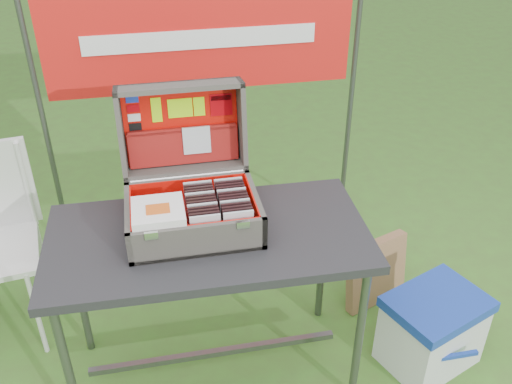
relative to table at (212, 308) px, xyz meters
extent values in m
plane|color=#446528|center=(0.12, -0.07, -0.41)|extent=(80.00, 80.00, 0.00)
cube|color=#28282B|center=(0.00, 0.00, 0.39)|extent=(1.32, 0.68, 0.04)
cylinder|color=#59595B|center=(-0.59, -0.27, -0.02)|extent=(0.04, 0.04, 0.78)
cylinder|color=#59595B|center=(0.59, -0.27, -0.02)|extent=(0.04, 0.04, 0.78)
cylinder|color=#59595B|center=(-0.59, 0.27, -0.02)|extent=(0.04, 0.04, 0.78)
cylinder|color=#59595B|center=(0.59, 0.27, -0.02)|extent=(0.04, 0.04, 0.78)
cube|color=#59595B|center=(0.00, 0.00, -0.29)|extent=(1.16, 0.03, 0.03)
cube|color=#585550|center=(-0.05, 0.04, 0.42)|extent=(0.53, 0.38, 0.02)
cube|color=#585550|center=(-0.05, -0.14, 0.48)|extent=(0.53, 0.02, 0.14)
cube|color=#585550|center=(-0.05, 0.22, 0.48)|extent=(0.53, 0.02, 0.14)
cube|color=#585550|center=(-0.31, 0.04, 0.48)|extent=(0.02, 0.38, 0.14)
cube|color=#585550|center=(0.20, 0.04, 0.48)|extent=(0.02, 0.38, 0.14)
cube|color=#EA1500|center=(-0.05, 0.04, 0.43)|extent=(0.49, 0.34, 0.01)
cube|color=silver|center=(-0.22, -0.15, 0.54)|extent=(0.05, 0.01, 0.03)
cube|color=silver|center=(0.12, -0.15, 0.54)|extent=(0.05, 0.01, 0.03)
cylinder|color=silver|center=(-0.05, 0.23, 0.55)|extent=(0.48, 0.02, 0.02)
cube|color=#585550|center=(-0.05, 0.39, 0.72)|extent=(0.53, 0.08, 0.38)
cube|color=#585550|center=(-0.05, 0.36, 0.90)|extent=(0.53, 0.14, 0.04)
cube|color=#585550|center=(-0.05, 0.30, 0.55)|extent=(0.53, 0.14, 0.04)
cube|color=#585550|center=(-0.31, 0.33, 0.73)|extent=(0.02, 0.20, 0.40)
cube|color=#585550|center=(0.20, 0.33, 0.73)|extent=(0.02, 0.20, 0.40)
cube|color=#EA1500|center=(-0.05, 0.38, 0.72)|extent=(0.49, 0.06, 0.33)
cube|color=#EA1500|center=(-0.05, -0.12, 0.49)|extent=(0.49, 0.01, 0.12)
cube|color=#EA1500|center=(-0.05, 0.21, 0.49)|extent=(0.49, 0.01, 0.12)
cube|color=#EA1500|center=(-0.29, 0.04, 0.49)|extent=(0.01, 0.34, 0.12)
cube|color=#EA1500|center=(0.19, 0.04, 0.49)|extent=(0.01, 0.34, 0.12)
cube|color=maroon|center=(-0.05, 0.35, 0.64)|extent=(0.47, 0.06, 0.15)
cube|color=maroon|center=(-0.05, 0.35, 0.71)|extent=(0.46, 0.02, 0.02)
cube|color=silver|center=(0.01, 0.33, 0.67)|extent=(0.12, 0.03, 0.12)
cube|color=#1933B2|center=(-0.25, 0.39, 0.85)|extent=(0.05, 0.01, 0.03)
cube|color=#AA0007|center=(-0.25, 0.39, 0.81)|extent=(0.05, 0.01, 0.03)
cube|color=white|center=(-0.25, 0.38, 0.77)|extent=(0.05, 0.01, 0.03)
cube|color=black|center=(-0.25, 0.37, 0.73)|extent=(0.05, 0.01, 0.03)
cube|color=#ACF50A|center=(-0.15, 0.38, 0.80)|extent=(0.04, 0.02, 0.10)
cube|color=#ACF50A|center=(-0.05, 0.38, 0.80)|extent=(0.10, 0.02, 0.08)
cube|color=#ACF50A|center=(0.03, 0.38, 0.80)|extent=(0.05, 0.02, 0.08)
cube|color=#AA0007|center=(0.12, 0.38, 0.80)|extent=(0.09, 0.02, 0.09)
cube|color=black|center=(0.12, 0.39, 0.83)|extent=(0.09, 0.01, 0.02)
cube|color=silver|center=(-0.02, -0.10, 0.50)|extent=(0.12, 0.01, 0.13)
cube|color=black|center=(-0.02, -0.08, 0.50)|extent=(0.12, 0.01, 0.13)
cube|color=black|center=(-0.02, -0.06, 0.50)|extent=(0.12, 0.01, 0.13)
cube|color=black|center=(-0.02, -0.04, 0.50)|extent=(0.12, 0.01, 0.13)
cube|color=silver|center=(-0.02, -0.02, 0.50)|extent=(0.12, 0.01, 0.13)
cube|color=black|center=(-0.02, 0.00, 0.50)|extent=(0.12, 0.01, 0.13)
cube|color=black|center=(-0.02, 0.02, 0.50)|extent=(0.12, 0.01, 0.13)
cube|color=black|center=(-0.02, 0.04, 0.50)|extent=(0.12, 0.01, 0.13)
cube|color=silver|center=(-0.02, 0.06, 0.50)|extent=(0.12, 0.01, 0.13)
cube|color=black|center=(-0.02, 0.09, 0.50)|extent=(0.12, 0.01, 0.13)
cube|color=black|center=(-0.02, 0.11, 0.50)|extent=(0.12, 0.01, 0.13)
cube|color=black|center=(-0.02, 0.13, 0.50)|extent=(0.12, 0.01, 0.13)
cube|color=silver|center=(-0.02, 0.15, 0.50)|extent=(0.12, 0.01, 0.13)
cube|color=silver|center=(0.11, -0.10, 0.50)|extent=(0.12, 0.01, 0.13)
cube|color=black|center=(0.11, -0.08, 0.50)|extent=(0.12, 0.01, 0.13)
cube|color=black|center=(0.11, -0.06, 0.50)|extent=(0.12, 0.01, 0.13)
cube|color=black|center=(0.11, -0.04, 0.50)|extent=(0.12, 0.01, 0.13)
cube|color=silver|center=(0.11, -0.02, 0.50)|extent=(0.12, 0.01, 0.13)
cube|color=black|center=(0.11, 0.00, 0.50)|extent=(0.12, 0.01, 0.13)
cube|color=black|center=(0.11, 0.02, 0.50)|extent=(0.12, 0.01, 0.13)
cube|color=black|center=(0.11, 0.04, 0.50)|extent=(0.12, 0.01, 0.13)
cube|color=silver|center=(0.11, 0.06, 0.50)|extent=(0.12, 0.01, 0.13)
cube|color=black|center=(0.11, 0.09, 0.50)|extent=(0.12, 0.01, 0.13)
cube|color=black|center=(0.11, 0.11, 0.50)|extent=(0.12, 0.01, 0.13)
cube|color=black|center=(0.11, 0.13, 0.50)|extent=(0.12, 0.01, 0.13)
cube|color=silver|center=(0.11, 0.15, 0.50)|extent=(0.12, 0.01, 0.13)
cube|color=white|center=(-0.19, -0.03, 0.55)|extent=(0.20, 0.20, 0.00)
cube|color=white|center=(-0.19, -0.03, 0.56)|extent=(0.20, 0.20, 0.00)
cube|color=white|center=(-0.19, -0.03, 0.56)|extent=(0.20, 0.20, 0.00)
cube|color=white|center=(-0.19, -0.03, 0.57)|extent=(0.20, 0.20, 0.00)
cube|color=white|center=(-0.19, -0.03, 0.57)|extent=(0.20, 0.20, 0.00)
cube|color=white|center=(-0.19, -0.03, 0.58)|extent=(0.20, 0.20, 0.00)
cube|color=#D85919|center=(-0.19, -0.04, 0.58)|extent=(0.09, 0.07, 0.00)
cube|color=white|center=(1.02, -0.14, -0.24)|extent=(0.51, 0.45, 0.34)
cube|color=#193CA8|center=(1.02, -0.14, -0.05)|extent=(0.53, 0.48, 0.05)
cube|color=#193CA8|center=(1.02, -0.31, -0.20)|extent=(0.26, 0.02, 0.02)
cylinder|color=silver|center=(-0.81, 0.29, -0.16)|extent=(0.02, 0.02, 0.50)
cylinder|color=silver|center=(-0.81, 0.67, -0.16)|extent=(0.02, 0.02, 0.50)
cylinder|color=silver|center=(-0.81, 0.69, 0.32)|extent=(0.02, 0.02, 0.47)
cube|color=#956D49|center=(0.92, 0.32, -0.21)|extent=(0.38, 0.22, 0.39)
cylinder|color=#59595B|center=(-0.73, 1.03, 0.44)|extent=(0.03, 0.03, 1.70)
cylinder|color=#59595B|center=(0.97, 1.03, 0.44)|extent=(0.03, 0.03, 1.70)
cube|color=red|center=(0.12, 1.02, 0.89)|extent=(1.60, 0.02, 0.55)
cube|color=white|center=(0.12, 1.01, 0.89)|extent=(1.20, 0.00, 0.10)
camera|label=1|loc=(-0.18, -1.86, 1.79)|focal=40.00mm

